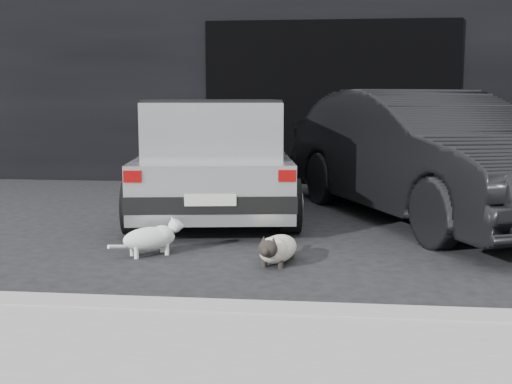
# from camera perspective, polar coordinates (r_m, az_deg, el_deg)

# --- Properties ---
(ground) EXTENTS (80.00, 80.00, 0.00)m
(ground) POSITION_cam_1_polar(r_m,az_deg,el_deg) (6.61, -2.12, -3.79)
(ground) COLOR black
(ground) RESTS_ON ground
(building_facade) EXTENTS (34.00, 4.00, 5.00)m
(building_facade) POSITION_cam_1_polar(r_m,az_deg,el_deg) (12.44, 6.66, 13.46)
(building_facade) COLOR black
(building_facade) RESTS_ON ground
(garage_opening) EXTENTS (4.00, 0.10, 2.60)m
(garage_opening) POSITION_cam_1_polar(r_m,az_deg,el_deg) (10.38, 6.61, 7.84)
(garage_opening) COLOR black
(garage_opening) RESTS_ON ground
(curb) EXTENTS (18.00, 0.25, 0.12)m
(curb) POSITION_cam_1_polar(r_m,az_deg,el_deg) (4.02, 6.81, -11.09)
(curb) COLOR #999994
(curb) RESTS_ON ground
(silver_hatchback) EXTENTS (2.25, 3.92, 1.37)m
(silver_hatchback) POSITION_cam_1_polar(r_m,az_deg,el_deg) (7.79, -3.64, 3.63)
(silver_hatchback) COLOR #BABCBF
(silver_hatchback) RESTS_ON ground
(second_car) EXTENTS (3.27, 4.77, 1.49)m
(second_car) POSITION_cam_1_polar(r_m,az_deg,el_deg) (7.56, 14.88, 3.18)
(second_car) COLOR black
(second_car) RESTS_ON ground
(cat_siamese) EXTENTS (0.40, 0.84, 0.29)m
(cat_siamese) POSITION_cam_1_polar(r_m,az_deg,el_deg) (5.42, 1.83, -5.08)
(cat_siamese) COLOR beige
(cat_siamese) RESTS_ON ground
(cat_white) EXTENTS (0.60, 0.50, 0.33)m
(cat_white) POSITION_cam_1_polar(r_m,az_deg,el_deg) (5.80, -9.15, -3.99)
(cat_white) COLOR white
(cat_white) RESTS_ON ground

